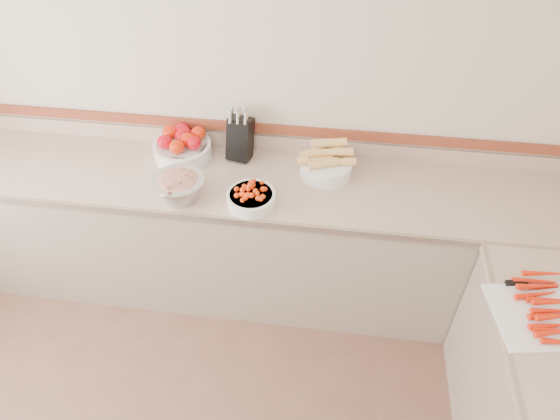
# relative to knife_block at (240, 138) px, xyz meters

# --- Properties ---
(back_wall) EXTENTS (4.00, 0.00, 4.00)m
(back_wall) POSITION_rel_knife_block_xyz_m (-0.04, 0.10, 0.27)
(back_wall) COLOR beige
(back_wall) RESTS_ON ground_plane
(counter_back) EXTENTS (4.00, 0.65, 1.08)m
(counter_back) POSITION_rel_knife_block_xyz_m (-0.04, -0.22, -0.58)
(counter_back) COLOR #C4A38E
(counter_back) RESTS_ON ground_plane
(knife_block) EXTENTS (0.17, 0.19, 0.33)m
(knife_block) POSITION_rel_knife_block_xyz_m (0.00, 0.00, 0.00)
(knife_block) COLOR black
(knife_block) RESTS_ON counter_back
(tomato_bowl) EXTENTS (0.34, 0.34, 0.17)m
(tomato_bowl) POSITION_rel_knife_block_xyz_m (-0.34, -0.04, -0.06)
(tomato_bowl) COLOR white
(tomato_bowl) RESTS_ON counter_back
(cherry_tomato_bowl) EXTENTS (0.26, 0.26, 0.14)m
(cherry_tomato_bowl) POSITION_rel_knife_block_xyz_m (0.14, -0.41, -0.09)
(cherry_tomato_bowl) COLOR white
(cherry_tomato_bowl) RESTS_ON counter_back
(corn_bowl) EXTENTS (0.33, 0.30, 0.22)m
(corn_bowl) POSITION_rel_knife_block_xyz_m (0.51, -0.10, -0.06)
(corn_bowl) COLOR white
(corn_bowl) RESTS_ON counter_back
(rhubarb_bowl) EXTENTS (0.28, 0.28, 0.16)m
(rhubarb_bowl) POSITION_rel_knife_block_xyz_m (-0.25, -0.42, -0.05)
(rhubarb_bowl) COLOR #B2B2BA
(rhubarb_bowl) RESTS_ON counter_back
(cutting_board) EXTENTS (0.50, 0.44, 0.06)m
(cutting_board) POSITION_rel_knife_block_xyz_m (1.51, -0.94, -0.11)
(cutting_board) COLOR white
(cutting_board) RESTS_ON counter_right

